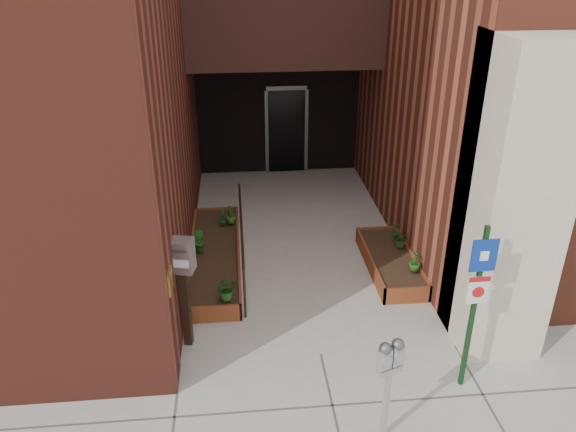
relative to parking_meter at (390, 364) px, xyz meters
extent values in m
plane|color=#9E9991|center=(-0.53, 1.52, -1.09)|extent=(80.00, 80.00, 0.00)
cube|color=#C5B697|center=(2.02, 1.72, 1.11)|extent=(1.10, 1.20, 4.40)
cube|color=black|center=(-0.53, 7.52, 2.91)|extent=(4.20, 2.00, 2.00)
cube|color=black|center=(-0.53, 8.92, 0.41)|extent=(4.00, 0.30, 3.00)
cube|color=black|center=(-0.33, 8.74, -0.04)|extent=(0.90, 0.06, 2.10)
cube|color=#B79338|center=(-2.52, 1.32, 0.41)|extent=(0.04, 0.30, 0.30)
cube|color=brown|center=(-2.08, 2.44, -0.94)|extent=(0.90, 0.04, 0.30)
cube|color=brown|center=(-2.08, 6.00, -0.94)|extent=(0.90, 0.04, 0.30)
cube|color=brown|center=(-2.51, 4.22, -0.94)|extent=(0.04, 3.60, 0.30)
cube|color=brown|center=(-1.65, 4.22, -0.94)|extent=(0.04, 3.60, 0.30)
cube|color=black|center=(-2.08, 4.22, -0.96)|extent=(0.82, 3.52, 0.26)
cube|color=brown|center=(1.07, 2.64, -0.94)|extent=(0.80, 0.04, 0.30)
cube|color=brown|center=(1.07, 4.80, -0.94)|extent=(0.80, 0.04, 0.30)
cube|color=brown|center=(0.69, 3.72, -0.94)|extent=(0.04, 2.20, 0.30)
cube|color=brown|center=(1.45, 3.72, -0.94)|extent=(0.04, 2.20, 0.30)
cube|color=black|center=(1.07, 3.72, -0.96)|extent=(0.72, 2.12, 0.26)
cylinder|color=black|center=(-1.58, 2.52, -0.64)|extent=(0.04, 0.04, 0.90)
cylinder|color=black|center=(-1.58, 5.82, -0.64)|extent=(0.04, 0.04, 0.90)
cylinder|color=black|center=(-1.58, 4.17, -0.21)|extent=(0.04, 3.30, 0.04)
cube|color=#AAAAAC|center=(0.00, 0.00, -0.60)|extent=(0.07, 0.07, 0.98)
cube|color=#AAAAAC|center=(0.00, 0.00, -0.08)|extent=(0.32, 0.21, 0.08)
cube|color=#AAAAAC|center=(-0.08, -0.03, 0.10)|extent=(0.17, 0.14, 0.25)
sphere|color=#59595B|center=(-0.08, -0.03, 0.25)|extent=(0.14, 0.14, 0.14)
cube|color=white|center=(-0.06, -0.08, 0.12)|extent=(0.08, 0.04, 0.05)
cube|color=#B21414|center=(-0.06, -0.08, 0.04)|extent=(0.08, 0.04, 0.03)
cube|color=#AAAAAC|center=(0.08, 0.03, 0.10)|extent=(0.17, 0.14, 0.25)
sphere|color=#59595B|center=(0.08, 0.03, 0.25)|extent=(0.14, 0.14, 0.14)
cube|color=white|center=(0.10, -0.02, 0.12)|extent=(0.08, 0.04, 0.05)
cube|color=#B21414|center=(0.10, -0.02, 0.04)|extent=(0.08, 0.04, 0.03)
cube|color=#123215|center=(1.26, 0.76, 0.10)|extent=(0.06, 0.06, 2.38)
cube|color=navy|center=(1.26, 0.72, 0.91)|extent=(0.33, 0.03, 0.43)
cube|color=white|center=(1.26, 0.72, 0.91)|extent=(0.11, 0.02, 0.13)
cube|color=white|center=(1.26, 0.72, 0.43)|extent=(0.27, 0.03, 0.38)
cube|color=#B21414|center=(1.26, 0.72, 0.58)|extent=(0.27, 0.02, 0.07)
cylinder|color=#B21414|center=(1.26, 0.71, 0.40)|extent=(0.15, 0.02, 0.15)
cube|color=black|center=(-2.43, 1.97, -0.46)|extent=(0.14, 0.14, 1.26)
cube|color=#B1B0B3|center=(-2.43, 1.97, 0.40)|extent=(0.39, 0.32, 0.48)
cube|color=#59595B|center=(-2.45, 1.84, 0.54)|extent=(0.25, 0.07, 0.05)
cube|color=white|center=(-2.45, 1.84, 0.35)|extent=(0.27, 0.07, 0.11)
imported|color=#204E16|center=(-1.85, 2.62, -0.60)|extent=(0.40, 0.40, 0.39)
imported|color=#1D5F1B|center=(-2.35, 4.20, -0.59)|extent=(0.31, 0.31, 0.40)
imported|color=#275618|center=(-1.78, 5.27, -0.59)|extent=(0.31, 0.31, 0.40)
imported|color=#185619|center=(-1.93, 5.19, -0.62)|extent=(0.19, 0.19, 0.33)
imported|color=#255919|center=(1.32, 3.15, -0.61)|extent=(0.23, 0.23, 0.36)
imported|color=#1C6222|center=(1.32, 4.33, -0.62)|extent=(0.22, 0.22, 0.35)
imported|color=#235217|center=(1.32, 3.99, -0.63)|extent=(0.36, 0.36, 0.33)
camera|label=1|loc=(-1.62, -4.77, 4.26)|focal=35.00mm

